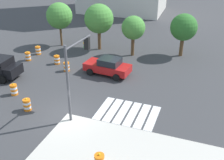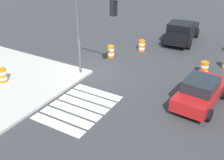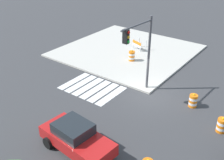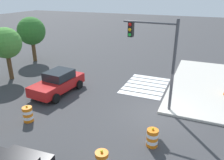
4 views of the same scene
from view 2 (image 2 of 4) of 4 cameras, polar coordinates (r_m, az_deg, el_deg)
name	(u,v)px [view 2 (image 2 of 4)]	position (r m, az deg, el deg)	size (l,w,h in m)	color
ground_plane	(93,73)	(18.95, -4.05, 1.54)	(120.00, 120.00, 0.00)	#38383A
crosswalk_stripes	(79,107)	(15.21, -6.90, -5.68)	(4.35, 3.20, 0.02)	silver
sports_car	(201,91)	(15.76, 18.20, -2.30)	(4.44, 2.42, 1.63)	red
pickup_truck	(181,32)	(25.14, 14.43, 9.79)	(5.27, 2.63, 1.92)	black
traffic_barrel_near_corner	(142,46)	(22.71, 6.30, 7.22)	(0.56, 0.56, 1.02)	orange
traffic_barrel_crosswalk_end	(204,68)	(19.58, 18.86, 2.40)	(0.56, 0.56, 1.02)	orange
traffic_barrel_median_far	(111,51)	(21.39, -0.24, 6.07)	(0.56, 0.56, 1.02)	orange
traffic_barrel_on_sidewalk	(2,75)	(18.60, -22.14, 0.97)	(0.56, 0.56, 1.02)	orange
traffic_light_pole	(92,21)	(16.76, -4.25, 12.33)	(0.48, 3.29, 5.50)	#4C4C51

